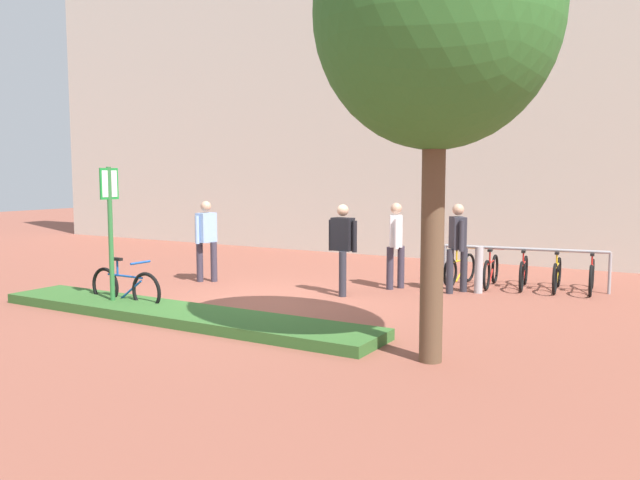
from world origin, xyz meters
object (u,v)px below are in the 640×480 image
Objects in this scene: person_suited_dark at (457,242)px; bike_at_sign at (125,288)px; tree_sidewalk at (436,14)px; bollard_steel at (479,270)px; bike_rack_cluster at (523,271)px; parking_sign_post at (110,217)px; person_suited_navy at (343,243)px; person_shirt_blue at (206,236)px; person_shirt_white at (396,240)px.

bike_at_sign is at bearing -136.35° from person_suited_dark.
bollard_steel is (-0.83, 4.80, -3.69)m from tree_sidewalk.
tree_sidewalk reaches higher than bike_at_sign.
bike_at_sign is 7.64m from bike_rack_cluster.
parking_sign_post is (-5.73, 0.17, -2.56)m from tree_sidewalk.
parking_sign_post is 6.83m from bollard_steel.
person_suited_dark is at bearing 36.44° from person_suited_navy.
bike_at_sign is 0.98× the size of person_shirt_blue.
person_suited_dark is 1.21m from person_shirt_white.
person_shirt_white is (3.25, 4.04, 0.63)m from bike_at_sign.
person_suited_navy is (3.22, 0.12, 0.00)m from person_shirt_blue.
tree_sidewalk is 5.94m from person_shirt_white.
bike_at_sign is (0.08, 0.21, -1.23)m from parking_sign_post.
tree_sidewalk is 1.81× the size of bike_rack_cluster.
person_suited_dark is (4.53, 4.45, -0.59)m from parking_sign_post.
person_shirt_blue is at bearing 101.42° from bike_at_sign.
parking_sign_post is 1.40× the size of person_suited_dark.
person_suited_dark is 1.00× the size of person_shirt_white.
person_suited_dark is at bearing 9.53° from person_shirt_white.
person_suited_dark and person_shirt_white have the same top height.
tree_sidewalk is 3.42× the size of bike_at_sign.
person_suited_navy is at bearing 2.05° from person_shirt_blue.
person_shirt_blue is at bearing -163.38° from bollard_steel.
tree_sidewalk is 3.34× the size of person_suited_navy.
bollard_steel is at bearing 43.30° from parking_sign_post.
person_shirt_white reaches higher than bike_at_sign.
tree_sidewalk is 5.46m from person_suited_navy.
person_shirt_blue is at bearing 99.16° from parking_sign_post.
bike_at_sign is at bearing -135.56° from bike_rack_cluster.
bike_rack_cluster is (-0.19, 5.73, -3.79)m from tree_sidewalk.
person_suited_navy is (2.65, 2.92, 0.63)m from bike_at_sign.
tree_sidewalk reaches higher than person_shirt_white.
tree_sidewalk is at bearing -61.51° from person_shirt_white.
parking_sign_post is 7.94m from bike_rack_cluster.
person_suited_dark is (-1.20, 4.63, -3.15)m from tree_sidewalk.
tree_sidewalk reaches higher than bike_rack_cluster.
bollard_steel is at bearing 99.78° from tree_sidewalk.
person_suited_dark is at bearing -155.86° from bollard_steel.
parking_sign_post is 0.76× the size of bike_rack_cluster.
person_shirt_blue is at bearing -177.95° from person_suited_navy.
person_shirt_blue is 1.00× the size of person_suited_navy.
bike_at_sign is (-5.65, 0.38, -3.79)m from tree_sidewalk.
bike_rack_cluster is 1.14m from bollard_steel.
person_suited_dark reaches higher than bike_rack_cluster.
tree_sidewalk is 6.88m from bike_rack_cluster.
bollard_steel is 0.52× the size of person_shirt_white.
person_suited_dark is (1.79, 1.32, 0.00)m from person_suited_navy.
bollard_steel is at bearing 24.14° from person_suited_dark.
parking_sign_post is 6.38m from person_suited_dark.
bollard_steel reaches higher than bike_rack_cluster.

